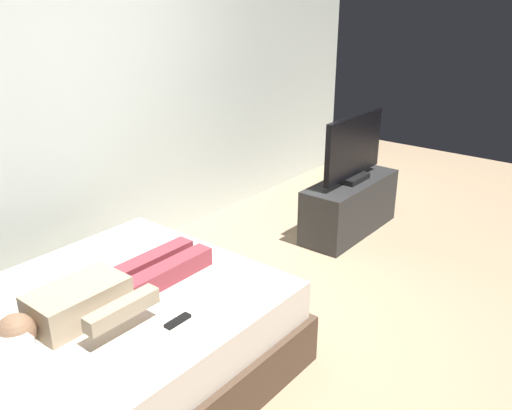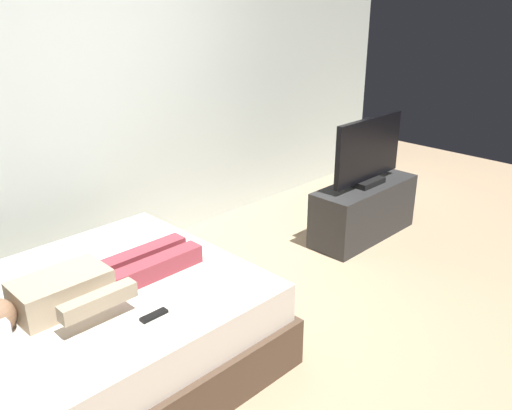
# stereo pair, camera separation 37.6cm
# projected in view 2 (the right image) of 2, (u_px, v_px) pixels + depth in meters

# --- Properties ---
(ground_plane) EXTENTS (10.00, 10.00, 0.00)m
(ground_plane) POSITION_uv_depth(u_px,v_px,m) (245.00, 338.00, 3.47)
(ground_plane) COLOR tan
(back_wall) EXTENTS (6.40, 0.10, 2.80)m
(back_wall) POSITION_uv_depth(u_px,v_px,m) (135.00, 82.00, 4.31)
(back_wall) COLOR silver
(back_wall) RESTS_ON ground
(bed) EXTENTS (1.95, 1.58, 0.54)m
(bed) POSITION_uv_depth(u_px,v_px,m) (84.00, 339.00, 3.02)
(bed) COLOR brown
(bed) RESTS_ON ground
(person) EXTENTS (1.26, 0.46, 0.18)m
(person) POSITION_uv_depth(u_px,v_px,m) (86.00, 285.00, 2.88)
(person) COLOR tan
(person) RESTS_ON bed
(remote) EXTENTS (0.15, 0.04, 0.02)m
(remote) POSITION_uv_depth(u_px,v_px,m) (154.00, 315.00, 2.74)
(remote) COLOR black
(remote) RESTS_ON bed
(tv_stand) EXTENTS (1.10, 0.40, 0.50)m
(tv_stand) POSITION_uv_depth(u_px,v_px,m) (364.00, 210.00, 4.82)
(tv_stand) COLOR #2D2D2D
(tv_stand) RESTS_ON ground
(tv) EXTENTS (0.88, 0.20, 0.59)m
(tv) POSITION_uv_depth(u_px,v_px,m) (368.00, 153.00, 4.62)
(tv) COLOR black
(tv) RESTS_ON tv_stand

